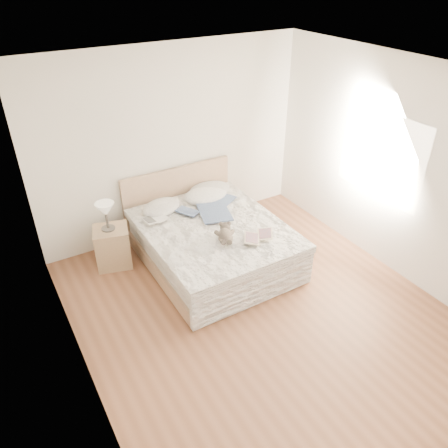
# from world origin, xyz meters

# --- Properties ---
(floor) EXTENTS (4.00, 4.50, 0.00)m
(floor) POSITION_xyz_m (0.00, 0.00, 0.00)
(floor) COLOR brown
(floor) RESTS_ON ground
(ceiling) EXTENTS (4.00, 4.50, 0.00)m
(ceiling) POSITION_xyz_m (0.00, 0.00, 2.70)
(ceiling) COLOR white
(ceiling) RESTS_ON ground
(wall_back) EXTENTS (4.00, 0.02, 2.70)m
(wall_back) POSITION_xyz_m (0.00, 2.25, 1.35)
(wall_back) COLOR white
(wall_back) RESTS_ON ground
(wall_left) EXTENTS (0.02, 4.50, 2.70)m
(wall_left) POSITION_xyz_m (-2.00, 0.00, 1.35)
(wall_left) COLOR white
(wall_left) RESTS_ON ground
(wall_right) EXTENTS (0.02, 4.50, 2.70)m
(wall_right) POSITION_xyz_m (2.00, 0.00, 1.35)
(wall_right) COLOR white
(wall_right) RESTS_ON ground
(window) EXTENTS (0.02, 1.30, 1.10)m
(window) POSITION_xyz_m (1.99, 0.30, 1.45)
(window) COLOR white
(window) RESTS_ON wall_right
(bed) EXTENTS (1.72, 2.14, 1.00)m
(bed) POSITION_xyz_m (0.00, 1.19, 0.31)
(bed) COLOR tan
(bed) RESTS_ON floor
(nightstand) EXTENTS (0.54, 0.51, 0.56)m
(nightstand) POSITION_xyz_m (-1.17, 1.78, 0.28)
(nightstand) COLOR tan
(nightstand) RESTS_ON floor
(table_lamp) EXTENTS (0.31, 0.31, 0.39)m
(table_lamp) POSITION_xyz_m (-1.19, 1.80, 0.84)
(table_lamp) COLOR #4A4540
(table_lamp) RESTS_ON nightstand
(pillow_left) EXTENTS (0.69, 0.58, 0.18)m
(pillow_left) POSITION_xyz_m (-0.41, 1.84, 0.64)
(pillow_left) COLOR silver
(pillow_left) RESTS_ON bed
(pillow_middle) EXTENTS (0.68, 0.50, 0.19)m
(pillow_middle) POSITION_xyz_m (0.28, 1.84, 0.64)
(pillow_middle) COLOR white
(pillow_middle) RESTS_ON bed
(pillow_right) EXTENTS (0.65, 0.47, 0.19)m
(pillow_right) POSITION_xyz_m (0.41, 1.95, 0.64)
(pillow_right) COLOR silver
(pillow_right) RESTS_ON bed
(blouse) EXTENTS (0.78, 0.81, 0.02)m
(blouse) POSITION_xyz_m (0.17, 1.39, 0.63)
(blouse) COLOR #384C72
(blouse) RESTS_ON bed
(photo_book) EXTENTS (0.34, 0.26, 0.02)m
(photo_book) POSITION_xyz_m (-0.61, 1.61, 0.63)
(photo_book) COLOR white
(photo_book) RESTS_ON bed
(childrens_book) EXTENTS (0.48, 0.45, 0.03)m
(childrens_book) POSITION_xyz_m (0.33, 0.56, 0.63)
(childrens_book) COLOR beige
(childrens_book) RESTS_ON bed
(teddy_bear) EXTENTS (0.33, 0.37, 0.16)m
(teddy_bear) POSITION_xyz_m (-0.06, 0.70, 0.65)
(teddy_bear) COLOR brown
(teddy_bear) RESTS_ON bed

